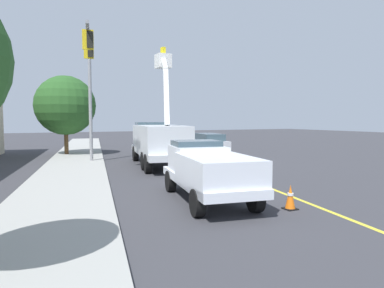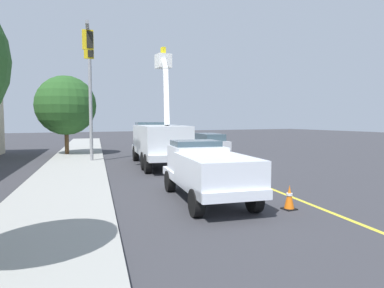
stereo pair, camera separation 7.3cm
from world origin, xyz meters
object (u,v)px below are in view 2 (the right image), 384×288
object	(u,v)px
utility_bucket_truck	(159,140)
service_pickup_truck	(207,170)
traffic_signal_mast	(90,73)
traffic_cone_leading	(289,197)
passing_minivan	(210,142)
traffic_cone_mid_front	(172,151)

from	to	relation	value
utility_bucket_truck	service_pickup_truck	world-z (taller)	utility_bucket_truck
traffic_signal_mast	utility_bucket_truck	bearing A→B (deg)	-113.02
traffic_cone_leading	traffic_signal_mast	bearing A→B (deg)	16.99
traffic_cone_leading	traffic_signal_mast	xyz separation A→B (m)	(13.32, 4.07, 5.33)
passing_minivan	utility_bucket_truck	bearing A→B (deg)	128.36
utility_bucket_truck	traffic_cone_mid_front	world-z (taller)	utility_bucket_truck
passing_minivan	service_pickup_truck	bearing A→B (deg)	151.28
service_pickup_truck	passing_minivan	world-z (taller)	service_pickup_truck
service_pickup_truck	traffic_cone_mid_front	distance (m)	14.09
service_pickup_truck	traffic_cone_leading	xyz separation A→B (m)	(-2.16, -1.84, -0.73)
utility_bucket_truck	traffic_cone_leading	bearing A→B (deg)	-178.90
passing_minivan	traffic_cone_leading	bearing A→B (deg)	159.84
service_pickup_truck	traffic_signal_mast	xyz separation A→B (m)	(11.15, 2.23, 4.61)
service_pickup_truck	traffic_cone_leading	world-z (taller)	service_pickup_truck
utility_bucket_truck	traffic_cone_mid_front	size ratio (longest dim) A/B	9.64
utility_bucket_truck	traffic_cone_mid_front	xyz separation A→B (m)	(3.94, -2.50, -1.19)
traffic_cone_mid_front	traffic_signal_mast	bearing A→B (deg)	109.94
utility_bucket_truck	traffic_cone_mid_front	bearing A→B (deg)	-32.41
utility_bucket_truck	traffic_signal_mast	world-z (taller)	traffic_signal_mast
traffic_cone_leading	traffic_signal_mast	distance (m)	14.91
traffic_cone_leading	traffic_signal_mast	size ratio (longest dim) A/B	0.09
utility_bucket_truck	traffic_signal_mast	distance (m)	5.85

